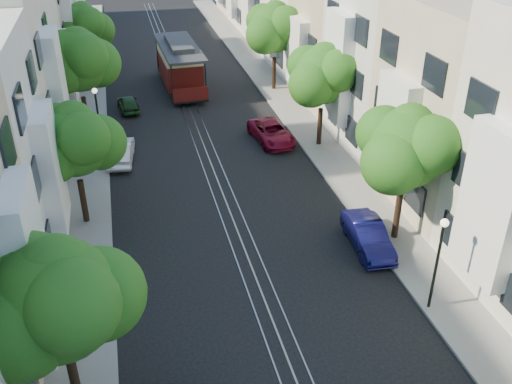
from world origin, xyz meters
TOP-DOWN VIEW (x-y plane):
  - ground at (0.00, 28.00)m, footprint 200.00×200.00m
  - sidewalk_east at (7.25, 28.00)m, footprint 2.50×80.00m
  - sidewalk_west at (-7.25, 28.00)m, footprint 2.50×80.00m
  - rail_left at (-0.55, 28.00)m, footprint 0.06×80.00m
  - rail_slot at (0.00, 28.00)m, footprint 0.06×80.00m
  - rail_right at (0.55, 28.00)m, footprint 0.06×80.00m
  - lane_line at (0.00, 28.00)m, footprint 0.08×80.00m
  - townhouses_east at (11.87, 27.91)m, footprint 7.75×72.00m
  - townhouses_west at (-11.87, 27.91)m, footprint 7.75×72.00m
  - tree_e_b at (7.26, 8.98)m, footprint 4.93×4.08m
  - tree_e_c at (7.26, 19.98)m, footprint 4.84×3.99m
  - tree_e_d at (7.26, 30.98)m, footprint 5.01×4.16m
  - tree_w_a at (-7.14, 1.98)m, footprint 4.93×4.08m
  - tree_w_b at (-7.14, 13.98)m, footprint 4.72×3.87m
  - tree_w_c at (-7.14, 24.98)m, footprint 5.13×4.28m
  - tree_w_d at (-7.14, 35.98)m, footprint 4.84×3.99m
  - lamp_east at (6.30, 4.00)m, footprint 0.32×0.32m
  - lamp_west at (-6.30, 22.00)m, footprint 0.32×0.32m
  - cable_car at (0.00, 33.16)m, footprint 3.21×9.22m
  - parked_car_e_mid at (5.60, 8.59)m, footprint 1.65×4.15m
  - parked_car_e_far at (4.40, 21.31)m, footprint 2.56×4.69m
  - parked_car_w_mid at (-5.23, 20.68)m, footprint 1.82×4.08m
  - parked_car_w_far at (-4.40, 29.07)m, footprint 1.65×3.43m

SIDE VIEW (x-z plane):
  - ground at x=0.00m, z-range 0.00..0.00m
  - lane_line at x=0.00m, z-range 0.00..0.01m
  - rail_left at x=-0.55m, z-range 0.00..0.02m
  - rail_slot at x=0.00m, z-range 0.00..0.02m
  - rail_right at x=0.55m, z-range 0.00..0.02m
  - sidewalk_east at x=7.25m, z-range 0.00..0.12m
  - sidewalk_west at x=-7.25m, z-range 0.00..0.12m
  - parked_car_w_far at x=-4.40m, z-range 0.00..1.13m
  - parked_car_e_far at x=4.40m, z-range 0.00..1.25m
  - parked_car_w_mid at x=-5.23m, z-range 0.00..1.30m
  - parked_car_e_mid at x=5.60m, z-range 0.00..1.34m
  - cable_car at x=0.00m, z-range 0.32..3.83m
  - lamp_east at x=6.30m, z-range 0.77..4.93m
  - lamp_west at x=-6.30m, z-range 0.77..4.93m
  - tree_w_b at x=-7.14m, z-range 1.26..7.53m
  - tree_e_c at x=7.26m, z-range 1.34..7.86m
  - tree_w_d at x=-7.14m, z-range 1.34..7.86m
  - tree_e_b at x=7.26m, z-range 1.39..8.07m
  - tree_w_a at x=-7.14m, z-range 1.39..8.07m
  - tree_e_d at x=7.26m, z-range 1.44..8.29m
  - tree_w_c at x=-7.14m, z-range 1.52..8.62m
  - townhouses_west at x=-11.87m, z-range -0.80..10.96m
  - townhouses_east at x=11.87m, z-range -0.82..11.18m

